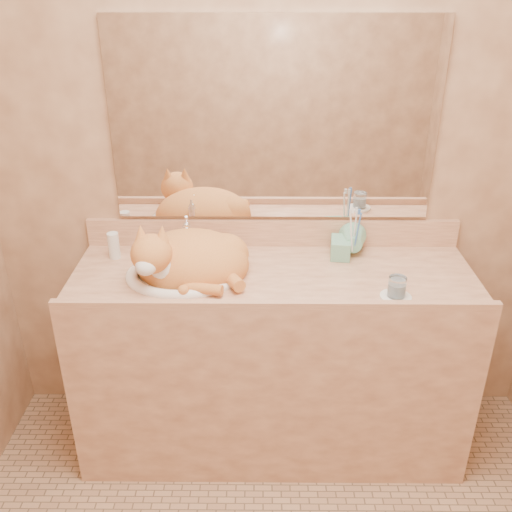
{
  "coord_description": "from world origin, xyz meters",
  "views": [
    {
      "loc": [
        -0.05,
        -1.26,
        1.93
      ],
      "look_at": [
        -0.07,
        0.7,
        0.94
      ],
      "focal_mm": 40.0,
      "sensor_mm": 36.0,
      "label": 1
    }
  ],
  "objects_px": {
    "sink_basin": "(182,260)",
    "cat": "(187,257)",
    "water_glass": "(397,287)",
    "soap_dispenser": "(341,243)",
    "toothbrush_cup": "(353,247)",
    "vanity_counter": "(272,361)"
  },
  "relations": [
    {
      "from": "soap_dispenser",
      "to": "toothbrush_cup",
      "type": "bearing_deg",
      "value": 39.32
    },
    {
      "from": "cat",
      "to": "water_glass",
      "type": "distance_m",
      "value": 0.8
    },
    {
      "from": "cat",
      "to": "water_glass",
      "type": "height_order",
      "value": "cat"
    },
    {
      "from": "vanity_counter",
      "to": "sink_basin",
      "type": "bearing_deg",
      "value": -176.78
    },
    {
      "from": "water_glass",
      "to": "cat",
      "type": "bearing_deg",
      "value": 167.67
    },
    {
      "from": "vanity_counter",
      "to": "water_glass",
      "type": "distance_m",
      "value": 0.68
    },
    {
      "from": "soap_dispenser",
      "to": "vanity_counter",
      "type": "bearing_deg",
      "value": -153.6
    },
    {
      "from": "soap_dispenser",
      "to": "toothbrush_cup",
      "type": "height_order",
      "value": "soap_dispenser"
    },
    {
      "from": "sink_basin",
      "to": "toothbrush_cup",
      "type": "distance_m",
      "value": 0.7
    },
    {
      "from": "sink_basin",
      "to": "toothbrush_cup",
      "type": "xyz_separation_m",
      "value": [
        0.69,
        0.15,
        -0.01
      ]
    },
    {
      "from": "cat",
      "to": "water_glass",
      "type": "relative_size",
      "value": 5.93
    },
    {
      "from": "vanity_counter",
      "to": "cat",
      "type": "bearing_deg",
      "value": -177.79
    },
    {
      "from": "cat",
      "to": "soap_dispenser",
      "type": "xyz_separation_m",
      "value": [
        0.61,
        0.11,
        0.01
      ]
    },
    {
      "from": "sink_basin",
      "to": "water_glass",
      "type": "xyz_separation_m",
      "value": [
        0.8,
        -0.16,
        -0.02
      ]
    },
    {
      "from": "sink_basin",
      "to": "vanity_counter",
      "type": "bearing_deg",
      "value": 2.66
    },
    {
      "from": "toothbrush_cup",
      "to": "sink_basin",
      "type": "bearing_deg",
      "value": -167.36
    },
    {
      "from": "cat",
      "to": "soap_dispenser",
      "type": "relative_size",
      "value": 2.55
    },
    {
      "from": "cat",
      "to": "sink_basin",
      "type": "bearing_deg",
      "value": -156.66
    },
    {
      "from": "vanity_counter",
      "to": "toothbrush_cup",
      "type": "xyz_separation_m",
      "value": [
        0.33,
        0.13,
        0.48
      ]
    },
    {
      "from": "cat",
      "to": "toothbrush_cup",
      "type": "distance_m",
      "value": 0.69
    },
    {
      "from": "sink_basin",
      "to": "cat",
      "type": "distance_m",
      "value": 0.02
    },
    {
      "from": "toothbrush_cup",
      "to": "water_glass",
      "type": "height_order",
      "value": "toothbrush_cup"
    }
  ]
}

